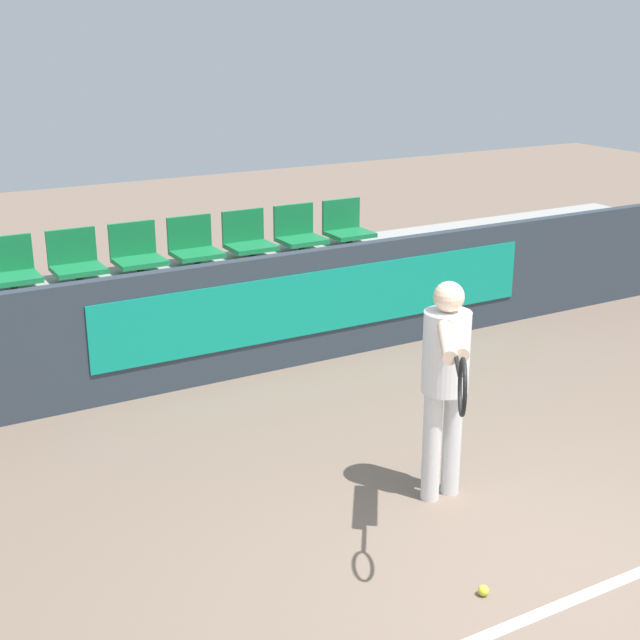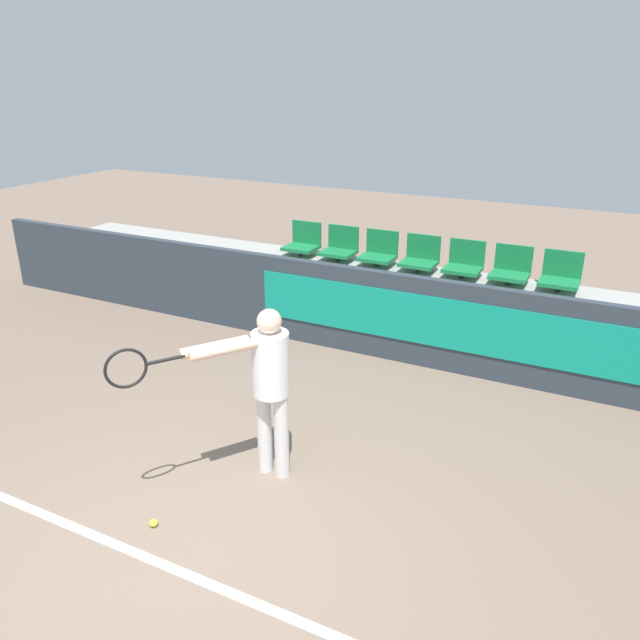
% 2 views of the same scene
% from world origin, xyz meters
% --- Properties ---
extents(ground_plane, '(30.00, 30.00, 0.00)m').
position_xyz_m(ground_plane, '(0.00, 0.00, 0.00)').
color(ground_plane, '#7A6656').
extents(court_baseline, '(5.23, 0.08, 0.01)m').
position_xyz_m(court_baseline, '(0.00, -0.03, 0.00)').
color(court_baseline, white).
rests_on(court_baseline, ground).
extents(barrier_wall, '(12.95, 0.14, 1.12)m').
position_xyz_m(barrier_wall, '(0.02, 4.08, 0.56)').
color(barrier_wall, '#2D3842').
rests_on(barrier_wall, ground).
extents(bleacher_tier_front, '(12.55, 0.89, 0.35)m').
position_xyz_m(bleacher_tier_front, '(0.00, 4.61, 0.18)').
color(bleacher_tier_front, '#9E9E99').
rests_on(bleacher_tier_front, ground).
extents(bleacher_tier_middle, '(12.55, 0.89, 0.71)m').
position_xyz_m(bleacher_tier_middle, '(0.00, 5.50, 0.35)').
color(bleacher_tier_middle, '#9E9E99').
rests_on(bleacher_tier_middle, ground).
extents(stadium_chair_0, '(0.50, 0.44, 0.50)m').
position_xyz_m(stadium_chair_0, '(-1.90, 4.73, 0.56)').
color(stadium_chair_0, '#333333').
rests_on(stadium_chair_0, bleacher_tier_front).
extents(stadium_chair_1, '(0.50, 0.44, 0.50)m').
position_xyz_m(stadium_chair_1, '(-1.27, 4.73, 0.56)').
color(stadium_chair_1, '#333333').
rests_on(stadium_chair_1, bleacher_tier_front).
extents(stadium_chair_2, '(0.50, 0.44, 0.50)m').
position_xyz_m(stadium_chair_2, '(-0.63, 4.73, 0.56)').
color(stadium_chair_2, '#333333').
rests_on(stadium_chair_2, bleacher_tier_front).
extents(stadium_chair_3, '(0.50, 0.44, 0.50)m').
position_xyz_m(stadium_chair_3, '(0.00, 4.73, 0.56)').
color(stadium_chair_3, '#333333').
rests_on(stadium_chair_3, bleacher_tier_front).
extents(stadium_chair_4, '(0.50, 0.44, 0.50)m').
position_xyz_m(stadium_chair_4, '(0.63, 4.73, 0.56)').
color(stadium_chair_4, '#333333').
rests_on(stadium_chair_4, bleacher_tier_front).
extents(stadium_chair_5, '(0.50, 0.44, 0.50)m').
position_xyz_m(stadium_chair_5, '(1.27, 4.73, 0.56)').
color(stadium_chair_5, '#333333').
rests_on(stadium_chair_5, bleacher_tier_front).
extents(stadium_chair_6, '(0.50, 0.44, 0.50)m').
position_xyz_m(stadium_chair_6, '(1.90, 4.73, 0.56)').
color(stadium_chair_6, '#333333').
rests_on(stadium_chair_6, bleacher_tier_front).
extents(stadium_chair_7, '(0.50, 0.44, 0.50)m').
position_xyz_m(stadium_chair_7, '(-1.90, 5.62, 0.91)').
color(stadium_chair_7, '#333333').
rests_on(stadium_chair_7, bleacher_tier_middle).
extents(stadium_chair_8, '(0.50, 0.44, 0.50)m').
position_xyz_m(stadium_chair_8, '(-1.27, 5.62, 0.91)').
color(stadium_chair_8, '#333333').
rests_on(stadium_chair_8, bleacher_tier_middle).
extents(stadium_chair_9, '(0.50, 0.44, 0.50)m').
position_xyz_m(stadium_chair_9, '(-0.63, 5.62, 0.91)').
color(stadium_chair_9, '#333333').
rests_on(stadium_chair_9, bleacher_tier_middle).
extents(stadium_chair_10, '(0.50, 0.44, 0.50)m').
position_xyz_m(stadium_chair_10, '(0.00, 5.62, 0.91)').
color(stadium_chair_10, '#333333').
rests_on(stadium_chair_10, bleacher_tier_middle).
extents(stadium_chair_11, '(0.50, 0.44, 0.50)m').
position_xyz_m(stadium_chair_11, '(0.63, 5.62, 0.91)').
color(stadium_chair_11, '#333333').
rests_on(stadium_chair_11, bleacher_tier_middle).
extents(stadium_chair_12, '(0.50, 0.44, 0.50)m').
position_xyz_m(stadium_chair_12, '(1.27, 5.62, 0.91)').
color(stadium_chair_12, '#333333').
rests_on(stadium_chair_12, bleacher_tier_middle).
extents(stadium_chair_13, '(0.50, 0.44, 0.50)m').
position_xyz_m(stadium_chair_13, '(1.90, 5.62, 0.91)').
color(stadium_chair_13, '#333333').
rests_on(stadium_chair_13, bleacher_tier_middle).
extents(tennis_player, '(0.91, 1.28, 1.57)m').
position_xyz_m(tennis_player, '(0.05, 1.28, 0.97)').
color(tennis_player, silver).
rests_on(tennis_player, ground).
extents(tennis_ball, '(0.07, 0.07, 0.07)m').
position_xyz_m(tennis_ball, '(-0.39, 0.27, 0.03)').
color(tennis_ball, '#CCDB33').
rests_on(tennis_ball, ground).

